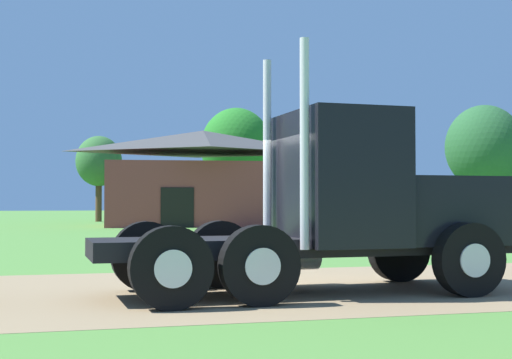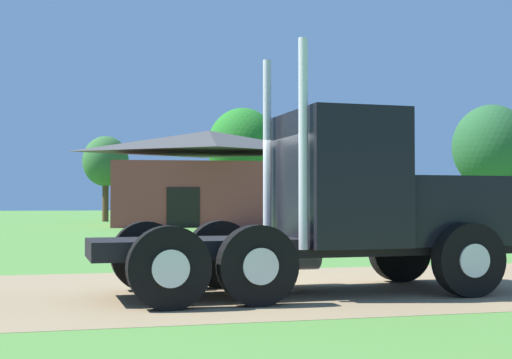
# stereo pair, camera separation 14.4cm
# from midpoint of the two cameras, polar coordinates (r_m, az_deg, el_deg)

# --- Properties ---
(ground_plane) EXTENTS (200.00, 200.00, 0.00)m
(ground_plane) POSITION_cam_midpoint_polar(r_m,az_deg,el_deg) (12.57, 4.95, -8.39)
(ground_plane) COLOR #4F8537
(dirt_track) EXTENTS (120.00, 6.54, 0.01)m
(dirt_track) POSITION_cam_midpoint_polar(r_m,az_deg,el_deg) (12.57, 4.95, -8.37)
(dirt_track) COLOR #907957
(dirt_track) RESTS_ON ground_plane
(truck_foreground_white) EXTENTS (6.94, 2.80, 3.87)m
(truck_foreground_white) POSITION_cam_midpoint_polar(r_m,az_deg,el_deg) (11.92, 7.74, -2.30)
(truck_foreground_white) COLOR black
(truck_foreground_white) RESTS_ON ground_plane
(shed_building) EXTENTS (12.42, 8.49, 5.66)m
(shed_building) POSITION_cam_midpoint_polar(r_m,az_deg,el_deg) (43.41, -3.60, -0.00)
(shed_building) COLOR brown
(shed_building) RESTS_ON ground_plane
(tree_mid) EXTENTS (3.23, 3.23, 6.05)m
(tree_mid) POSITION_cam_midpoint_polar(r_m,az_deg,el_deg) (52.55, -11.62, 1.37)
(tree_mid) COLOR #513823
(tree_mid) RESTS_ON ground_plane
(tree_right) EXTENTS (5.48, 5.48, 8.63)m
(tree_right) POSITION_cam_midpoint_polar(r_m,az_deg,el_deg) (56.09, -0.97, 2.55)
(tree_right) COLOR #513823
(tree_right) RESTS_ON ground_plane
(tree_far_right) EXTENTS (5.40, 5.40, 8.21)m
(tree_far_right) POSITION_cam_midpoint_polar(r_m,az_deg,el_deg) (53.69, 18.03, 2.43)
(tree_far_right) COLOR #513823
(tree_far_right) RESTS_ON ground_plane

